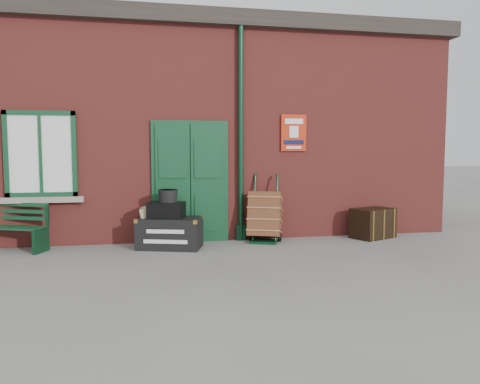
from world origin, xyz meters
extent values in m
plane|color=gray|center=(0.00, 0.00, 0.00)|extent=(80.00, 80.00, 0.00)
cube|color=maroon|center=(0.00, 3.50, 2.00)|extent=(10.00, 4.00, 4.00)
cube|color=#38302B|center=(0.00, 3.50, 4.15)|extent=(10.30, 4.30, 0.30)
cube|color=#103D22|center=(-0.30, 1.46, 1.10)|extent=(1.42, 0.12, 2.32)
cube|color=white|center=(-2.90, 1.45, 1.65)|extent=(1.20, 0.08, 1.50)
cylinder|color=black|center=(0.65, 1.42, 2.00)|extent=(0.10, 0.10, 4.00)
cube|color=#B9270D|center=(1.70, 1.47, 2.05)|extent=(0.50, 0.03, 0.70)
cube|color=#103D22|center=(-3.46, 1.25, 0.41)|extent=(1.40, 0.85, 0.04)
cube|color=#103D22|center=(-3.38, 1.43, 0.66)|extent=(1.27, 0.55, 0.36)
cube|color=black|center=(-2.85, 1.00, 0.20)|extent=(0.20, 0.40, 0.41)
cube|color=black|center=(-0.72, 0.94, 0.27)|extent=(1.21, 0.89, 0.54)
cube|color=black|center=(-0.77, 0.94, 0.68)|extent=(0.70, 0.59, 0.27)
cylinder|color=black|center=(-0.74, 0.97, 0.92)|extent=(0.41, 0.41, 0.22)
cube|color=tan|center=(-1.05, 1.14, 0.36)|extent=(0.36, 0.52, 0.73)
cube|color=tan|center=(-0.87, 1.04, 0.31)|extent=(0.37, 0.47, 0.63)
cube|color=black|center=(1.02, 1.09, 0.02)|extent=(0.58, 0.50, 0.05)
cylinder|color=black|center=(0.89, 1.33, 0.63)|extent=(0.16, 0.33, 1.23)
cylinder|color=black|center=(1.28, 1.17, 0.63)|extent=(0.16, 0.33, 1.23)
cylinder|color=black|center=(0.83, 1.37, 0.12)|extent=(0.13, 0.23, 0.23)
cylinder|color=black|center=(1.35, 1.16, 0.12)|extent=(0.13, 0.23, 0.23)
cube|color=brown|center=(1.08, 1.23, 0.50)|extent=(0.80, 0.83, 0.91)
cube|color=black|center=(3.24, 1.17, 0.29)|extent=(0.95, 0.81, 0.58)
camera|label=1|loc=(-1.09, -7.23, 1.70)|focal=35.00mm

